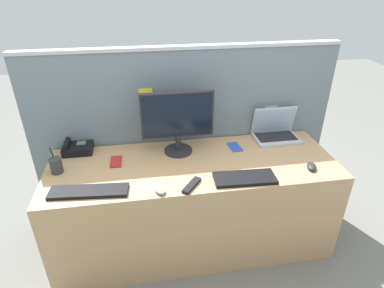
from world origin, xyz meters
The scene contains 14 objects.
ground_plane centered at (0.00, 0.00, 0.00)m, with size 10.00×10.00×0.00m, color slate.
desk centered at (0.00, 0.00, 0.35)m, with size 1.95×0.69×0.71m, color tan.
cubicle_divider centered at (0.00, 0.38, 0.71)m, with size 2.28×0.08×1.41m.
desktop_monitor centered at (-0.08, 0.18, 0.96)m, with size 0.50×0.20×0.45m.
laptop centered at (0.69, 0.27, 0.77)m, with size 0.34×0.23×0.24m.
desk_phone centered at (-0.80, 0.28, 0.74)m, with size 0.20×0.16×0.09m.
keyboard_main centered at (-0.66, -0.23, 0.72)m, with size 0.46×0.12×0.02m, color black.
keyboard_spare centered at (0.29, -0.24, 0.72)m, with size 0.39×0.16×0.02m, color black.
computer_mouse_right_hand centered at (-0.25, -0.28, 0.72)m, with size 0.06×0.10×0.03m, color #9EA0A8.
computer_mouse_left_hand centered at (0.76, -0.20, 0.72)m, with size 0.06×0.10×0.03m, color #232328.
pen_cup centered at (-0.89, 0.03, 0.76)m, with size 0.08×0.08×0.18m.
cell_phone_blue_case centered at (0.34, 0.16, 0.71)m, with size 0.08×0.13×0.01m, color blue.
cell_phone_red_case centered at (-0.52, 0.09, 0.71)m, with size 0.08×0.14×0.01m, color #B22323.
tv_remote centered at (-0.05, -0.26, 0.72)m, with size 0.04×0.17×0.02m, color black.
Camera 1 is at (-0.31, -1.82, 1.87)m, focal length 30.01 mm.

